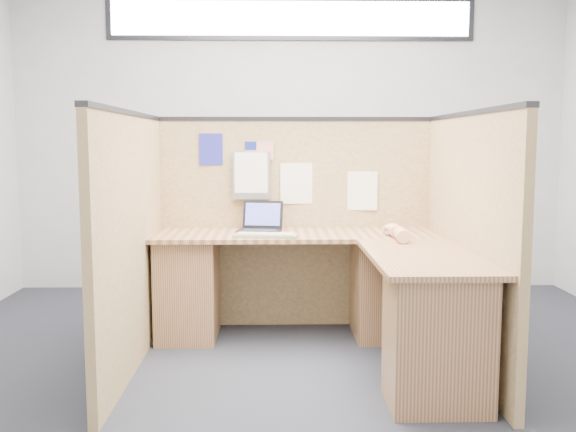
{
  "coord_description": "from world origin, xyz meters",
  "views": [
    {
      "loc": [
        -0.15,
        -3.67,
        1.35
      ],
      "look_at": [
        -0.06,
        0.5,
        0.87
      ],
      "focal_mm": 40.0,
      "sensor_mm": 36.0,
      "label": 1
    }
  ],
  "objects_px": {
    "l_desk": "(328,295)",
    "keyboard": "(265,235)",
    "mouse": "(392,232)",
    "laptop": "(259,224)"
  },
  "relations": [
    {
      "from": "laptop",
      "to": "keyboard",
      "type": "xyz_separation_m",
      "value": [
        0.05,
        -0.29,
        -0.04
      ]
    },
    {
      "from": "l_desk",
      "to": "keyboard",
      "type": "distance_m",
      "value": 0.56
    },
    {
      "from": "l_desk",
      "to": "laptop",
      "type": "bearing_deg",
      "value": 132.7
    },
    {
      "from": "l_desk",
      "to": "keyboard",
      "type": "xyz_separation_m",
      "value": [
        -0.4,
        0.19,
        0.35
      ]
    },
    {
      "from": "mouse",
      "to": "laptop",
      "type": "bearing_deg",
      "value": 165.81
    },
    {
      "from": "laptop",
      "to": "keyboard",
      "type": "relative_size",
      "value": 0.76
    },
    {
      "from": "keyboard",
      "to": "mouse",
      "type": "bearing_deg",
      "value": 11.96
    },
    {
      "from": "mouse",
      "to": "keyboard",
      "type": "bearing_deg",
      "value": -175.58
    },
    {
      "from": "laptop",
      "to": "mouse",
      "type": "height_order",
      "value": "laptop"
    },
    {
      "from": "keyboard",
      "to": "mouse",
      "type": "distance_m",
      "value": 0.85
    }
  ]
}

